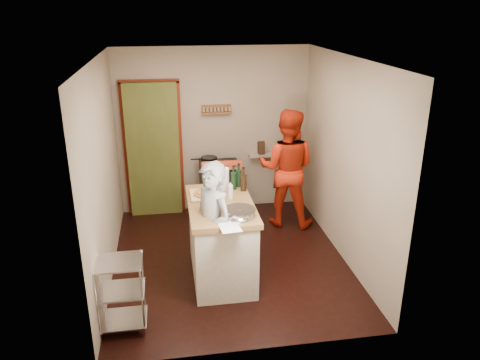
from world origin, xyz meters
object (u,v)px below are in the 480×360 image
Objects in this scene: stove at (220,189)px; island at (222,238)px; wire_shelving at (121,291)px; person_stripe at (212,230)px; person_red at (287,168)px.

island reaches higher than stove.
stove reaches higher than wire_shelving.
person_stripe reaches higher than wire_shelving.
person_red is at bearing -25.10° from stove.
person_stripe reaches higher than island.
island reaches higher than wire_shelving.
island is at bearing 71.73° from person_red.
person_stripe is at bearing 74.51° from person_red.
person_stripe is 0.89× the size of person_red.
island is 0.81× the size of person_red.
island is at bearing 36.62° from wire_shelving.
person_red is at bearing 43.68° from wire_shelving.
wire_shelving is at bearing 66.04° from person_red.
wire_shelving is 0.50× the size of person_stripe.
wire_shelving is (-1.33, -2.62, -0.01)m from stove.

